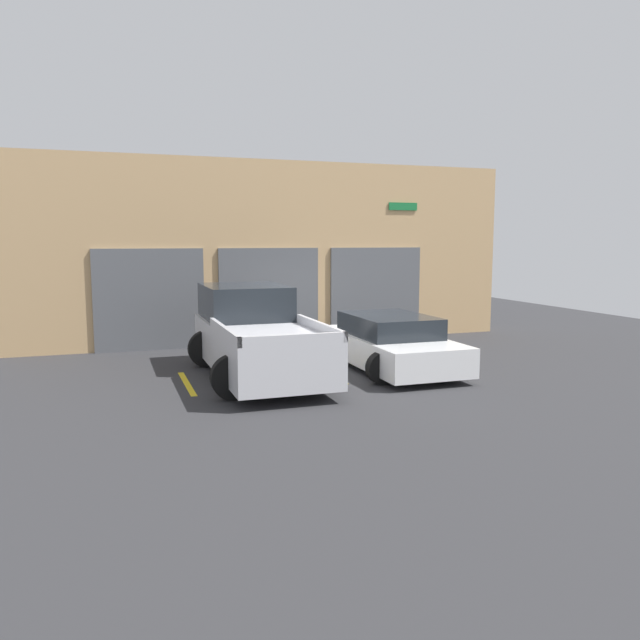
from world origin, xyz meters
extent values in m
plane|color=#2D2D30|center=(0.00, 0.00, 0.00)|extent=(28.00, 28.00, 0.00)
cube|color=tan|center=(0.00, 3.30, 2.51)|extent=(13.94, 0.60, 5.02)
cube|color=#595B60|center=(-3.39, 2.96, 1.32)|extent=(2.79, 0.08, 2.64)
cube|color=#595B60|center=(-0.20, 2.96, 1.32)|extent=(2.79, 0.08, 2.64)
cube|color=#595B60|center=(2.99, 2.96, 1.32)|extent=(2.79, 0.08, 2.64)
cube|color=#197238|center=(3.83, 2.97, 3.83)|extent=(0.90, 0.03, 0.22)
cube|color=silver|center=(-1.50, -1.23, 0.66)|extent=(1.93, 5.07, 0.87)
cube|color=#1E2328|center=(-1.50, 0.16, 1.47)|extent=(1.78, 2.28, 0.75)
cube|color=silver|center=(-2.42, -2.37, 1.19)|extent=(0.08, 2.79, 0.18)
cube|color=silver|center=(-0.57, -2.37, 1.19)|extent=(0.08, 2.79, 0.18)
cube|color=silver|center=(-1.50, -3.73, 1.19)|extent=(1.93, 0.08, 0.18)
cylinder|color=black|center=(-2.35, 0.34, 0.41)|extent=(0.82, 0.22, 0.82)
cylinder|color=black|center=(-0.64, 0.34, 0.41)|extent=(0.82, 0.22, 0.82)
cylinder|color=black|center=(-2.35, -2.81, 0.41)|extent=(0.82, 0.22, 0.82)
cylinder|color=black|center=(-0.64, -2.81, 0.41)|extent=(0.82, 0.22, 0.82)
cube|color=white|center=(1.50, -1.23, 0.45)|extent=(1.83, 4.22, 0.60)
cube|color=#1E2328|center=(1.50, -1.13, 0.97)|extent=(1.61, 2.32, 0.45)
cylinder|color=black|center=(0.69, 0.07, 0.33)|extent=(0.65, 0.22, 0.65)
cylinder|color=black|center=(2.30, 0.07, 0.33)|extent=(0.65, 0.22, 0.65)
cylinder|color=black|center=(0.69, -2.54, 0.33)|extent=(0.65, 0.22, 0.65)
cylinder|color=black|center=(2.30, -2.54, 0.33)|extent=(0.65, 0.22, 0.65)
cube|color=gold|center=(-2.99, -1.23, 0.00)|extent=(0.12, 2.20, 0.01)
cube|color=gold|center=(0.00, -1.23, 0.00)|extent=(0.12, 2.20, 0.01)
cube|color=gold|center=(2.99, -1.23, 0.00)|extent=(0.12, 2.20, 0.01)
camera|label=1|loc=(-4.44, -13.66, 2.84)|focal=35.00mm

